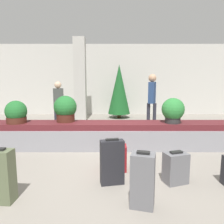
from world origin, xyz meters
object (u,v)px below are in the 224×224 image
object	(u,v)px
pillar	(80,80)
traveler_0	(151,96)
potted_plant_0	(172,111)
potted_plant_2	(65,109)
suitcase_1	(142,180)
suitcase_4	(115,158)
decorated_tree	(119,89)
suitcase_3	(112,162)
potted_plant_1	(16,113)
traveler_1	(58,101)
suitcase_0	(175,168)

from	to	relation	value
pillar	traveler_0	bearing A→B (deg)	-31.42
potted_plant_0	potted_plant_2	size ratio (longest dim) A/B	0.94
suitcase_1	pillar	bearing A→B (deg)	120.00
suitcase_1	suitcase_4	world-z (taller)	suitcase_1
potted_plant_2	pillar	bearing A→B (deg)	91.94
pillar	potted_plant_0	bearing A→B (deg)	-52.89
potted_plant_0	decorated_tree	xyz separation A→B (m)	(-1.13, 4.15, 0.30)
suitcase_3	potted_plant_1	bearing A→B (deg)	130.09
traveler_1	suitcase_1	bearing A→B (deg)	98.77
suitcase_0	potted_plant_0	distance (m)	1.94
potted_plant_0	potted_plant_2	distance (m)	2.56
suitcase_1	suitcase_4	bearing A→B (deg)	120.46
potted_plant_1	decorated_tree	world-z (taller)	decorated_tree
potted_plant_0	decorated_tree	distance (m)	4.32
suitcase_4	decorated_tree	world-z (taller)	decorated_tree
pillar	potted_plant_0	xyz separation A→B (m)	(2.67, -3.52, -0.70)
suitcase_1	traveler_1	world-z (taller)	traveler_1
suitcase_4	decorated_tree	size ratio (longest dim) A/B	0.22
suitcase_3	potted_plant_0	xyz separation A→B (m)	(1.43, 1.80, 0.55)
potted_plant_2	decorated_tree	xyz separation A→B (m)	(1.43, 3.99, 0.29)
traveler_1	potted_plant_0	bearing A→B (deg)	130.62
traveler_1	decorated_tree	xyz separation A→B (m)	(2.04, 2.14, 0.29)
suitcase_0	potted_plant_2	size ratio (longest dim) A/B	0.82
suitcase_3	potted_plant_1	size ratio (longest dim) A/B	1.38
traveler_0	decorated_tree	world-z (taller)	decorated_tree
suitcase_0	suitcase_3	world-z (taller)	suitcase_3
suitcase_4	traveler_0	xyz separation A→B (m)	(1.22, 3.26, 0.85)
suitcase_3	traveler_0	size ratio (longest dim) A/B	0.41
suitcase_0	decorated_tree	distance (m)	6.05
potted_plant_0	potted_plant_2	xyz separation A→B (m)	(-2.55, 0.16, 0.01)
suitcase_3	potted_plant_2	distance (m)	2.34
traveler_1	potted_plant_2	bearing A→B (deg)	91.49
pillar	traveler_1	xyz separation A→B (m)	(-0.50, -1.51, -0.68)
decorated_tree	traveler_0	bearing A→B (deg)	-65.55
traveler_1	decorated_tree	world-z (taller)	decorated_tree
pillar	suitcase_0	distance (m)	5.91
potted_plant_2	traveler_1	bearing A→B (deg)	108.38
potted_plant_1	suitcase_4	bearing A→B (deg)	-29.00
suitcase_3	potted_plant_0	distance (m)	2.36
decorated_tree	suitcase_1	bearing A→B (deg)	-89.20
suitcase_1	traveler_0	distance (m)	4.56
pillar	suitcase_0	bearing A→B (deg)	-67.05
suitcase_3	potted_plant_1	xyz separation A→B (m)	(-2.25, 1.80, 0.50)
suitcase_3	traveler_1	distance (m)	4.24
suitcase_4	potted_plant_0	distance (m)	1.99
potted_plant_0	pillar	bearing A→B (deg)	127.11
traveler_0	decorated_tree	bearing A→B (deg)	48.24
potted_plant_1	traveler_0	bearing A→B (deg)	29.25
suitcase_1	potted_plant_1	xyz separation A→B (m)	(-2.64, 2.43, 0.49)
potted_plant_0	traveler_0	world-z (taller)	traveler_0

